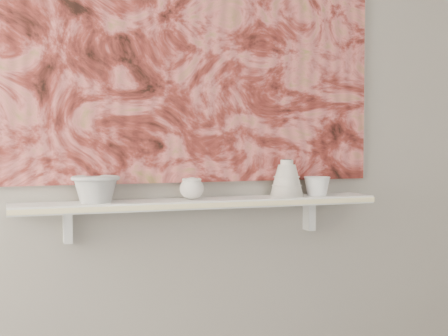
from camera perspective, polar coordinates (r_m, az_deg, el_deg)
name	(u,v)px	position (r m, az deg, el deg)	size (l,w,h in m)	color
wall_back	(194,90)	(2.46, -2.77, 7.14)	(3.60, 3.60, 0.00)	gray
shelf	(201,203)	(2.37, -2.09, -3.22)	(1.40, 0.18, 0.03)	silver
shelf_stripe	(209,205)	(2.28, -1.39, -3.45)	(1.40, 0.01, 0.02)	#F6E5A4
bracket_left	(68,226)	(2.35, -14.12, -5.20)	(0.03, 0.06, 0.12)	silver
bracket_right	(309,216)	(2.62, 7.79, -4.33)	(0.03, 0.06, 0.12)	silver
painting	(195,40)	(2.46, -2.68, 11.57)	(1.50, 0.03, 1.10)	maroon
house_motif	(300,121)	(2.59, 7.01, 4.27)	(0.09, 0.00, 0.08)	black
bowl_grey	(96,189)	(2.28, -11.66, -1.86)	(0.17, 0.17, 0.10)	#A09F9D
cup_cream	(192,188)	(2.35, -2.97, -1.88)	(0.09, 0.09, 0.08)	beige
bell_vessel	(287,178)	(2.49, 5.76, -0.91)	(0.13, 0.13, 0.15)	beige
bowl_white	(317,186)	(2.55, 8.50, -1.62)	(0.11, 0.11, 0.08)	silver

